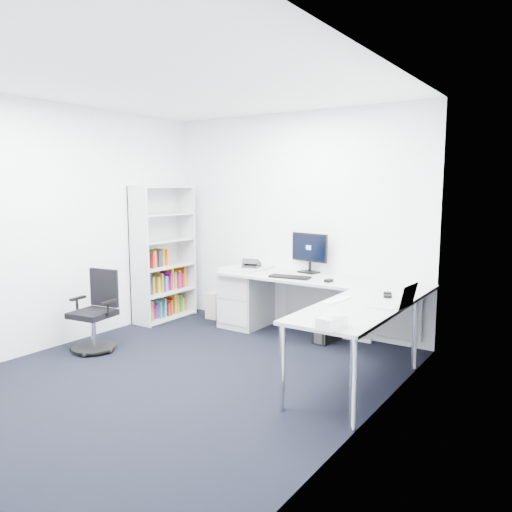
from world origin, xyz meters
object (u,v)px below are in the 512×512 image
Objects in this scene: monitor at (309,253)px; l_desk at (303,316)px; laptop at (386,293)px; bookshelf at (164,253)px; task_chair at (92,312)px.

l_desk is at bearing -55.79° from monitor.
monitor reaches higher than laptop.
l_desk is 1.33m from laptop.
l_desk is 0.91m from monitor.
bookshelf is at bearing -152.98° from monitor.
task_chair reaches higher than l_desk.
l_desk is 4.82× the size of monitor.
task_chair is (0.31, -1.42, -0.46)m from bookshelf.
bookshelf is 5.48× the size of laptop.
bookshelf is at bearing 178.68° from l_desk.
l_desk is 2.87× the size of task_chair.
task_chair is 2.61m from monitor.
bookshelf reaches higher than task_chair.
monitor is at bearing 42.61° from task_chair.
monitor is (-0.27, 0.61, 0.62)m from l_desk.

